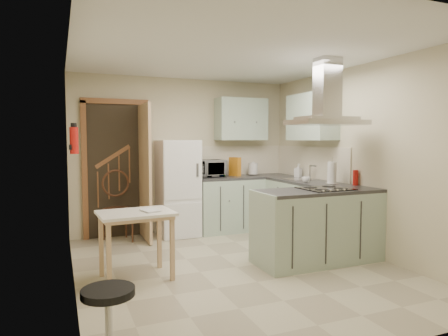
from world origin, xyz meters
name	(u,v)px	position (x,y,z in m)	size (l,w,h in m)	color
floor	(237,267)	(0.00, 0.00, 0.00)	(4.20, 4.20, 0.00)	#B2A98A
ceiling	(237,53)	(0.00, 0.00, 2.50)	(4.20, 4.20, 0.00)	silver
back_wall	(184,155)	(0.00, 2.10, 1.25)	(3.60, 3.60, 0.00)	beige
left_wall	(72,166)	(-1.80, 0.00, 1.25)	(4.20, 4.20, 0.00)	beige
right_wall	(359,159)	(1.80, 0.00, 1.25)	(4.20, 4.20, 0.00)	beige
doorway	(116,169)	(-1.10, 2.07, 1.05)	(1.10, 0.12, 2.10)	brown
fridge	(178,188)	(-0.20, 1.80, 0.75)	(0.60, 0.60, 1.50)	white
counter_back	(228,204)	(0.66, 1.80, 0.45)	(1.08, 0.60, 0.90)	#9EB2A0
counter_right	(294,207)	(1.50, 1.12, 0.45)	(0.60, 1.95, 0.90)	#9EB2A0
splashback	(238,160)	(0.96, 2.09, 1.15)	(1.68, 0.02, 0.50)	beige
wall_cabinet_back	(241,119)	(0.95, 1.93, 1.85)	(0.85, 0.35, 0.70)	#9EB2A0
wall_cabinet_right	(312,117)	(1.62, 0.85, 1.85)	(0.35, 0.90, 0.70)	#9EB2A0
peninsula	(318,226)	(1.02, -0.18, 0.45)	(1.55, 0.65, 0.90)	#9EB2A0
hob	(325,189)	(1.12, -0.18, 0.91)	(0.58, 0.50, 0.01)	black
extractor_hood	(327,122)	(1.12, -0.18, 1.72)	(0.90, 0.55, 0.10)	silver
sink	(300,179)	(1.50, 0.95, 0.91)	(0.45, 0.40, 0.01)	silver
fire_extinguisher	(74,141)	(-1.74, 0.90, 1.50)	(0.10, 0.10, 0.32)	#B2140F
drop_leaf_table	(136,245)	(-1.16, 0.08, 0.37)	(0.78, 0.59, 0.73)	tan
bentwood_chair	(117,209)	(-1.13, 1.77, 0.48)	(0.43, 0.43, 0.96)	#4D2219
stool	(109,323)	(-1.63, -1.44, 0.25)	(0.37, 0.37, 0.49)	black
microwave	(209,168)	(0.35, 1.87, 1.04)	(0.50, 0.34, 0.28)	black
kettle	(253,169)	(1.15, 1.86, 1.02)	(0.16, 0.16, 0.23)	silver
cereal_box	(235,167)	(0.81, 1.86, 1.06)	(0.08, 0.21, 0.31)	#C37116
soap_bottle	(298,171)	(1.68, 1.28, 1.01)	(0.10, 0.10, 0.21)	#ACACB8
paper_towel	(332,173)	(1.55, 0.25, 1.06)	(0.12, 0.12, 0.31)	white
cup	(306,180)	(1.32, 0.53, 0.94)	(0.11, 0.11, 0.08)	silver
red_bottle	(356,178)	(1.75, 0.01, 1.00)	(0.07, 0.07, 0.20)	#A3130E
book	(143,208)	(-1.09, 0.02, 0.78)	(0.16, 0.22, 0.10)	#AA3849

